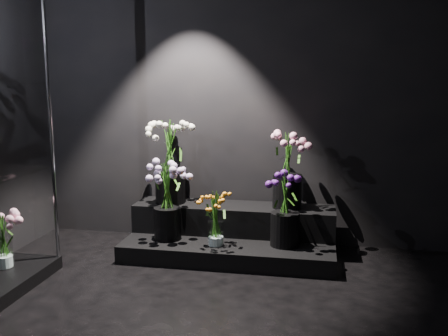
# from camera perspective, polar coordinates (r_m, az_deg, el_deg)

# --- Properties ---
(wall_back) EXTENTS (4.00, 0.00, 4.00)m
(wall_back) POSITION_cam_1_polar(r_m,az_deg,el_deg) (4.63, 2.71, 8.52)
(wall_back) COLOR black
(wall_back) RESTS_ON floor
(display_riser) EXTENTS (1.81, 0.80, 0.40)m
(display_riser) POSITION_cam_1_polar(r_m,az_deg,el_deg) (4.49, 0.88, -7.52)
(display_riser) COLOR black
(display_riser) RESTS_ON floor
(bouquet_orange_bells) EXTENTS (0.26, 0.26, 0.47)m
(bouquet_orange_bells) POSITION_cam_1_polar(r_m,az_deg,el_deg) (4.17, -0.95, -5.65)
(bouquet_orange_bells) COLOR white
(bouquet_orange_bells) RESTS_ON display_riser
(bouquet_lilac) EXTENTS (0.43, 0.43, 0.67)m
(bouquet_lilac) POSITION_cam_1_polar(r_m,az_deg,el_deg) (4.33, -6.52, -3.16)
(bouquet_lilac) COLOR black
(bouquet_lilac) RESTS_ON display_riser
(bouquet_purple) EXTENTS (0.42, 0.42, 0.63)m
(bouquet_purple) POSITION_cam_1_polar(r_m,az_deg,el_deg) (4.17, 7.02, -4.25)
(bouquet_purple) COLOR black
(bouquet_purple) RESTS_ON display_riser
(bouquet_cream_roses) EXTENTS (0.48, 0.48, 0.77)m
(bouquet_cream_roses) POSITION_cam_1_polar(r_m,az_deg,el_deg) (4.57, -6.22, 1.23)
(bouquet_cream_roses) COLOR black
(bouquet_cream_roses) RESTS_ON display_riser
(bouquet_pink_roses) EXTENTS (0.39, 0.39, 0.66)m
(bouquet_pink_roses) POSITION_cam_1_polar(r_m,az_deg,el_deg) (4.40, 7.29, 0.19)
(bouquet_pink_roses) COLOR black
(bouquet_pink_roses) RESTS_ON display_riser
(bouquet_case_base_pink) EXTENTS (0.40, 0.40, 0.45)m
(bouquet_case_base_pink) POSITION_cam_1_polar(r_m,az_deg,el_deg) (4.19, -24.04, -7.22)
(bouquet_case_base_pink) COLOR white
(bouquet_case_base_pink) RESTS_ON display_case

